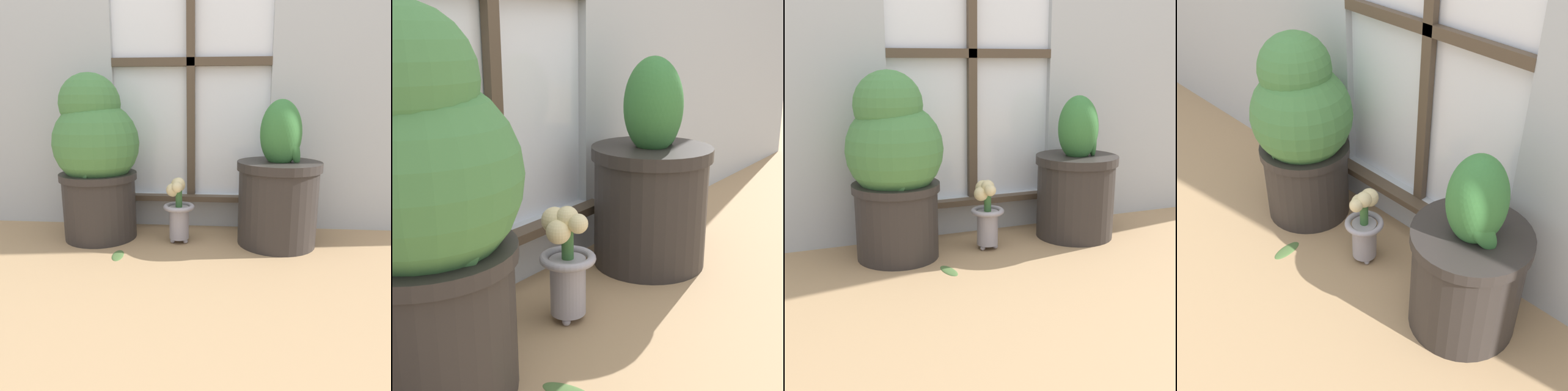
{
  "view_description": "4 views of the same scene",
  "coord_description": "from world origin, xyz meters",
  "views": [
    {
      "loc": [
        0.17,
        -1.24,
        0.55
      ],
      "look_at": [
        0.04,
        0.3,
        0.19
      ],
      "focal_mm": 35.0,
      "sensor_mm": 36.0,
      "label": 1
    },
    {
      "loc": [
        -0.91,
        -0.44,
        0.63
      ],
      "look_at": [
        0.04,
        0.26,
        0.28
      ],
      "focal_mm": 50.0,
      "sensor_mm": 36.0,
      "label": 2
    },
    {
      "loc": [
        -0.79,
        -1.61,
        0.72
      ],
      "look_at": [
        -0.06,
        0.26,
        0.22
      ],
      "focal_mm": 50.0,
      "sensor_mm": 36.0,
      "label": 3
    },
    {
      "loc": [
        0.98,
        -0.68,
        1.28
      ],
      "look_at": [
        -0.0,
        0.28,
        0.27
      ],
      "focal_mm": 50.0,
      "sensor_mm": 36.0,
      "label": 4
    }
  ],
  "objects": [
    {
      "name": "ground_plane",
      "position": [
        0.0,
        0.0,
        0.0
      ],
      "size": [
        10.0,
        10.0,
        0.0
      ],
      "primitive_type": "plane",
      "color": "tan"
    },
    {
      "name": "potted_plant_left",
      "position": [
        -0.38,
        0.3,
        0.35
      ],
      "size": [
        0.35,
        0.35,
        0.69
      ],
      "color": "#2D2826",
      "rests_on": "ground_plane"
    },
    {
      "name": "potted_plant_right",
      "position": [
        0.37,
        0.29,
        0.23
      ],
      "size": [
        0.33,
        0.33,
        0.58
      ],
      "color": "#2D2826",
      "rests_on": "ground_plane"
    },
    {
      "name": "flower_vase",
      "position": [
        -0.03,
        0.27,
        0.15
      ],
      "size": [
        0.13,
        0.13,
        0.27
      ],
      "color": "#99939E",
      "rests_on": "ground_plane"
    },
    {
      "name": "fallen_leaf",
      "position": [
        -0.24,
        0.09,
        0.0
      ],
      "size": [
        0.06,
        0.12,
        0.01
      ],
      "color": "#476633",
      "rests_on": "ground_plane"
    }
  ]
}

